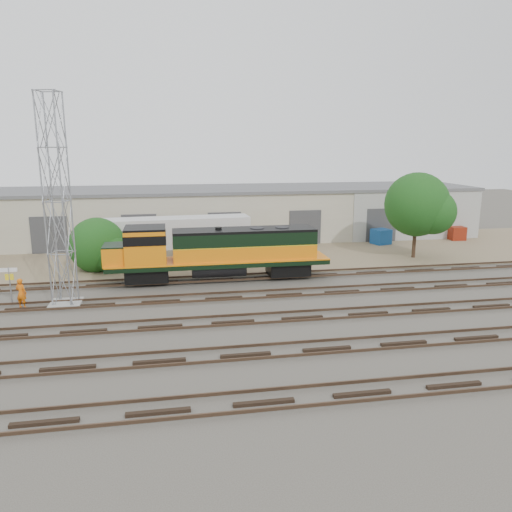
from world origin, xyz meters
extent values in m
plane|color=#47423A|center=(0.00, 0.00, 0.00)|extent=(140.00, 140.00, 0.00)
cube|color=#726047|center=(0.00, 15.00, 0.01)|extent=(80.00, 16.00, 0.02)
cube|color=black|center=(0.00, -12.00, 0.07)|extent=(80.00, 2.40, 0.14)
cube|color=#4C3828|center=(0.00, -12.75, 0.21)|extent=(80.00, 0.08, 0.14)
cube|color=#4C3828|center=(0.00, -11.25, 0.21)|extent=(80.00, 0.08, 0.14)
cube|color=black|center=(0.00, -7.50, 0.07)|extent=(80.00, 2.40, 0.14)
cube|color=#4C3828|center=(0.00, -8.25, 0.21)|extent=(80.00, 0.08, 0.14)
cube|color=#4C3828|center=(0.00, -6.75, 0.21)|extent=(80.00, 0.08, 0.14)
cube|color=black|center=(0.00, -3.00, 0.07)|extent=(80.00, 2.40, 0.14)
cube|color=#4C3828|center=(0.00, -3.75, 0.21)|extent=(80.00, 0.08, 0.14)
cube|color=#4C3828|center=(0.00, -2.25, 0.21)|extent=(80.00, 0.08, 0.14)
cube|color=black|center=(0.00, 1.50, 0.07)|extent=(80.00, 2.40, 0.14)
cube|color=#4C3828|center=(0.00, 0.75, 0.21)|extent=(80.00, 0.08, 0.14)
cube|color=#4C3828|center=(0.00, 2.25, 0.21)|extent=(80.00, 0.08, 0.14)
cube|color=black|center=(0.00, 6.00, 0.07)|extent=(80.00, 2.40, 0.14)
cube|color=#4C3828|center=(0.00, 5.25, 0.21)|extent=(80.00, 0.08, 0.14)
cube|color=#4C3828|center=(0.00, 6.75, 0.21)|extent=(80.00, 0.08, 0.14)
cube|color=#BCB59C|center=(0.00, 23.00, 2.50)|extent=(58.00, 10.00, 5.00)
cube|color=#59595B|center=(0.00, 23.00, 5.15)|extent=(58.40, 10.40, 0.30)
cube|color=#999993|center=(22.00, 17.95, 2.50)|extent=(14.00, 0.10, 5.00)
cube|color=#333335|center=(-14.00, 17.94, 1.70)|extent=(3.20, 0.12, 3.40)
cube|color=#333335|center=(-6.00, 17.94, 1.70)|extent=(3.20, 0.12, 3.40)
cube|color=#333335|center=(2.00, 17.94, 1.70)|extent=(3.20, 0.12, 3.40)
cube|color=#333335|center=(10.00, 17.94, 1.70)|extent=(3.20, 0.12, 3.40)
cube|color=#333335|center=(18.00, 17.94, 1.70)|extent=(3.20, 0.12, 3.40)
cube|color=black|center=(-4.97, 6.00, 0.75)|extent=(3.00, 2.25, 0.94)
cube|color=black|center=(5.34, 6.00, 0.75)|extent=(3.00, 2.25, 0.94)
cube|color=black|center=(0.19, 6.00, 1.38)|extent=(15.93, 2.81, 0.33)
cylinder|color=black|center=(0.19, 6.00, 0.80)|extent=(3.93, 1.03, 1.03)
cube|color=orange|center=(2.06, 6.00, 2.11)|extent=(10.30, 2.44, 1.12)
cube|color=black|center=(2.06, 6.00, 3.14)|extent=(10.30, 2.44, 0.94)
cube|color=black|center=(2.06, 6.00, 3.70)|extent=(10.30, 2.44, 0.19)
cube|color=orange|center=(-4.97, 6.00, 2.76)|extent=(2.81, 2.81, 2.44)
cube|color=black|center=(-4.97, 6.00, 4.06)|extent=(2.81, 2.81, 0.15)
cube|color=orange|center=(-7.12, 6.00, 2.20)|extent=(1.50, 2.25, 1.31)
cube|color=gray|center=(-9.80, 2.06, 0.10)|extent=(1.88, 1.88, 0.20)
cylinder|color=gray|center=(-10.37, 2.64, 6.47)|extent=(0.09, 0.09, 12.54)
cylinder|color=gray|center=(-9.23, 2.64, 6.47)|extent=(0.09, 0.09, 12.54)
cylinder|color=gray|center=(-10.37, 1.49, 6.47)|extent=(0.09, 0.09, 12.54)
cylinder|color=gray|center=(-9.23, 1.49, 6.47)|extent=(0.09, 0.09, 12.54)
cylinder|color=gray|center=(-13.07, 2.56, 1.22)|extent=(0.08, 0.08, 2.44)
cube|color=white|center=(-13.07, 2.56, 2.27)|extent=(1.00, 0.08, 0.24)
cube|color=yellow|center=(-13.07, 2.56, 1.83)|extent=(0.50, 0.06, 0.39)
imported|color=#DB5E0C|center=(-12.33, 1.97, 0.93)|extent=(0.79, 0.66, 1.85)
cube|color=silver|center=(-2.62, 12.84, 2.48)|extent=(12.30, 3.11, 2.53)
cube|color=black|center=(2.15, 13.10, 0.47)|extent=(2.38, 2.46, 0.94)
cube|color=black|center=(-7.25, 11.64, 0.61)|extent=(0.14, 0.14, 1.22)
cube|color=black|center=(-7.35, 13.51, 0.61)|extent=(0.14, 0.14, 1.22)
cube|color=navy|center=(17.49, 16.71, 0.75)|extent=(1.97, 1.91, 1.50)
cube|color=maroon|center=(26.17, 17.40, 0.70)|extent=(1.55, 1.46, 1.40)
cylinder|color=#382619|center=(-8.93, 11.03, 0.20)|extent=(0.30, 0.30, 0.40)
sphere|color=#134315|center=(-8.93, 11.03, 1.95)|extent=(4.42, 4.42, 4.42)
sphere|color=#134315|center=(-8.05, 10.37, 1.51)|extent=(3.09, 3.09, 3.09)
cylinder|color=#382619|center=(17.81, 10.53, 1.38)|extent=(0.32, 0.32, 2.75)
sphere|color=#134315|center=(17.81, 10.53, 4.68)|extent=(5.51, 5.51, 5.51)
sphere|color=#134315|center=(18.91, 9.70, 4.13)|extent=(3.86, 3.86, 3.86)
camera|label=1|loc=(-3.38, -29.15, 9.83)|focal=35.00mm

